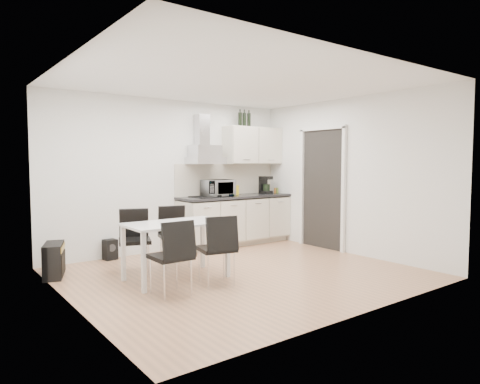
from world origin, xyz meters
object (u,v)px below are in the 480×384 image
object	(u,v)px
kitchenette	(236,200)
chair_far_left	(135,242)
chair_far_right	(175,237)
chair_near_right	(216,250)
chair_near_left	(171,258)
guitar_amp	(54,260)
dining_table	(176,229)
floor_speaker	(110,250)

from	to	relation	value
kitchenette	chair_far_left	bearing A→B (deg)	-160.11
chair_far_right	chair_near_right	world-z (taller)	same
chair_near_left	chair_near_right	xyz separation A→B (m)	(0.67, 0.06, 0.00)
chair_far_right	chair_near_left	bearing A→B (deg)	75.30
kitchenette	guitar_amp	world-z (taller)	kitchenette
dining_table	chair_far_right	bearing A→B (deg)	64.12
kitchenette	chair_far_right	world-z (taller)	kitchenette
chair_near_right	kitchenette	bearing A→B (deg)	60.77
chair_near_left	guitar_amp	distance (m)	1.87
chair_near_right	guitar_amp	world-z (taller)	chair_near_right
floor_speaker	chair_near_left	bearing A→B (deg)	-100.20
chair_far_left	chair_near_right	size ratio (longest dim) A/B	1.00
chair_far_right	guitar_amp	xyz separation A→B (m)	(-1.57, 0.44, -0.21)
chair_near_right	guitar_amp	xyz separation A→B (m)	(-1.55, 1.58, -0.21)
chair_near_left	floor_speaker	size ratio (longest dim) A/B	2.75
chair_far_left	chair_near_left	size ratio (longest dim) A/B	1.00
dining_table	chair_far_right	distance (m)	0.73
dining_table	chair_far_right	world-z (taller)	chair_far_right
chair_far_left	chair_far_right	distance (m)	0.63
chair_near_right	floor_speaker	bearing A→B (deg)	117.85
chair_far_left	guitar_amp	size ratio (longest dim) A/B	1.49
chair_near_left	kitchenette	bearing A→B (deg)	39.55
chair_far_left	chair_far_right	world-z (taller)	same
chair_far_left	chair_far_right	size ratio (longest dim) A/B	1.00
chair_far_left	floor_speaker	bearing A→B (deg)	-70.72
kitchenette	chair_far_right	size ratio (longest dim) A/B	2.86
floor_speaker	kitchenette	bearing A→B (deg)	-12.10
kitchenette	chair_near_right	xyz separation A→B (m)	(-1.76, -1.97, -0.39)
chair_far_left	floor_speaker	size ratio (longest dim) A/B	2.75
dining_table	chair_near_right	world-z (taller)	chair_near_right
chair_far_left	chair_near_right	xyz separation A→B (m)	(0.60, -1.12, 0.00)
dining_table	chair_near_left	bearing A→B (deg)	-123.31
chair_far_right	chair_near_right	bearing A→B (deg)	104.10
guitar_amp	kitchenette	bearing A→B (deg)	26.29
kitchenette	chair_far_right	distance (m)	1.96
chair_far_right	chair_far_left	bearing A→B (deg)	17.50
chair_far_left	chair_near_left	world-z (taller)	same
chair_far_left	floor_speaker	world-z (taller)	chair_far_left
kitchenette	chair_near_left	xyz separation A→B (m)	(-2.43, -2.03, -0.39)
floor_speaker	guitar_amp	bearing A→B (deg)	-158.28
guitar_amp	dining_table	bearing A→B (deg)	-20.42
chair_near_left	floor_speaker	distance (m)	2.21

